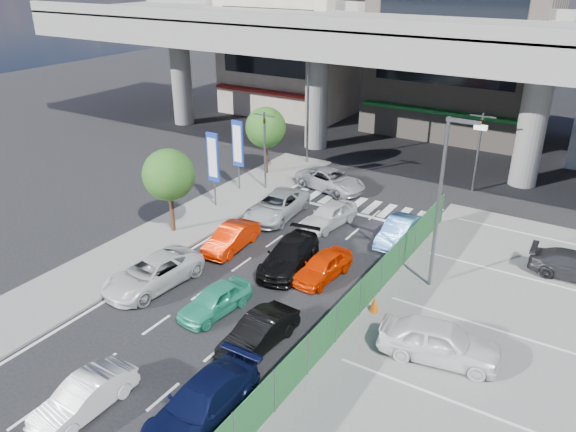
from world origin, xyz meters
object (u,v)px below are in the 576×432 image
Objects in this scene: signboard_near at (213,160)px; parked_sedan_white at (440,341)px; street_lamp_right at (444,191)px; minivan_navy_back at (202,403)px; taxi_orange_right at (323,266)px; crossing_wagon_silver at (331,180)px; hatch_white_back_mid at (84,397)px; traffic_light_left at (265,132)px; street_lamp_left at (310,100)px; hatch_black_mid_right at (259,333)px; signboard_far at (238,146)px; traffic_cone at (374,304)px; wagon_silver_front_left at (277,206)px; sedan_white_front_mid at (329,215)px; sedan_white_mid_left at (152,273)px; sedan_black_mid at (289,255)px; tree_far at (266,128)px; kei_truck_front_right at (398,231)px; tree_near at (169,175)px; taxi_orange_left at (231,238)px; traffic_light_right at (481,133)px; taxi_teal_mid at (215,300)px.

signboard_near is 17.82m from parked_sedan_white.
minivan_navy_back is (-3.72, -12.07, -4.08)m from street_lamp_right.
taxi_orange_right is (-1.02, 10.09, -0.07)m from minivan_navy_back.
street_lamp_right is 13.41m from crossing_wagon_silver.
street_lamp_right is 2.15× the size of hatch_white_back_mid.
signboard_near is at bearing -104.02° from traffic_light_left.
street_lamp_left is 2.08× the size of hatch_black_mid_right.
traffic_light_left is 21.03m from hatch_white_back_mid.
signboard_far reaches higher than traffic_cone.
wagon_silver_front_left is 3.25m from sedan_white_front_mid.
parked_sedan_white is (12.93, 1.79, 0.14)m from sedan_white_mid_left.
hatch_black_mid_right is 6.36m from sedan_black_mid.
street_lamp_left is at bearing 127.11° from taxi_orange_right.
street_lamp_right reaches higher than crossing_wagon_silver.
wagon_silver_front_left is 1.27× the size of sedan_white_front_mid.
crossing_wagon_silver is 17.63m from parked_sedan_white.
sedan_white_front_mid is (7.58, -1.69, -2.40)m from signboard_far.
tree_far is at bearing 42.10° from parked_sedan_white.
hatch_white_back_mid is (7.09, -15.85, -2.45)m from signboard_near.
sedan_white_front_mid reaches higher than taxi_orange_right.
street_lamp_left reaches higher than hatch_black_mid_right.
taxi_orange_right is at bearing -42.76° from traffic_light_left.
parked_sedan_white reaches higher than kei_truck_front_right.
signboard_far is 0.98× the size of tree_near.
kei_truck_front_right is (10.27, -2.55, -3.29)m from traffic_light_left.
street_lamp_left is 7.32m from signboard_far.
taxi_orange_left is at bearing 1.52° from tree_near.
street_lamp_left is at bearing 107.04° from sedan_black_mid.
wagon_silver_front_left is at bearing 48.39° from parked_sedan_white.
sedan_white_mid_left is (-7.33, 5.28, 0.00)m from minivan_navy_back.
traffic_light_left reaches higher than tree_near.
hatch_black_mid_right reaches higher than taxi_orange_right.
street_lamp_right reaches higher than sedan_black_mid.
street_lamp_left is (-11.83, -1.00, 0.83)m from traffic_light_right.
kei_truck_front_right is 5.04× the size of traffic_cone.
traffic_light_right is 16.77m from traffic_cone.
wagon_silver_front_left is (-5.67, 4.78, 0.07)m from taxi_orange_right.
minivan_navy_back is 6.16× the size of traffic_cone.
sedan_black_mid is (6.76, -7.98, -3.26)m from traffic_light_left.
taxi_orange_left is 6.01m from sedan_white_front_mid.
street_lamp_right reaches higher than signboard_far.
hatch_white_back_mid is 11.89m from sedan_black_mid.
taxi_orange_left reaches higher than hatch_white_back_mid.
taxi_teal_mid is at bearing -81.40° from sedan_white_front_mid.
tree_far is at bearing 150.42° from street_lamp_right.
sedan_white_mid_left is at bearing -160.54° from traffic_cone.
tree_far reaches higher than parked_sedan_white.
parked_sedan_white is (9.12, 1.96, 0.22)m from taxi_teal_mid.
taxi_teal_mid is at bearing -51.52° from signboard_near.
parked_sedan_white is (6.61, -3.02, 0.21)m from taxi_orange_right.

